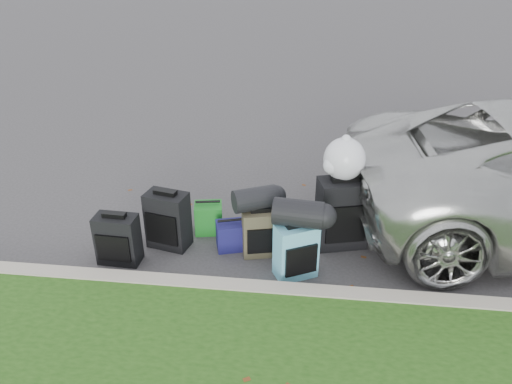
# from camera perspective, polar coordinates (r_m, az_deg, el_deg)

# --- Properties ---
(ground) EXTENTS (120.00, 120.00, 0.00)m
(ground) POSITION_cam_1_polar(r_m,az_deg,el_deg) (5.90, 0.75, -5.68)
(ground) COLOR #383535
(ground) RESTS_ON ground
(curb) EXTENTS (120.00, 0.18, 0.15)m
(curb) POSITION_cam_1_polar(r_m,az_deg,el_deg) (5.05, -0.44, -11.23)
(curb) COLOR #9E937F
(curb) RESTS_ON ground
(suitcase_small_black) EXTENTS (0.46, 0.27, 0.56)m
(suitcase_small_black) POSITION_cam_1_polar(r_m,az_deg,el_deg) (5.63, -15.50, -5.23)
(suitcase_small_black) COLOR black
(suitcase_small_black) RESTS_ON ground
(suitcase_large_black_left) EXTENTS (0.52, 0.38, 0.67)m
(suitcase_large_black_left) POSITION_cam_1_polar(r_m,az_deg,el_deg) (5.75, -10.03, -3.18)
(suitcase_large_black_left) COLOR black
(suitcase_large_black_left) RESTS_ON ground
(suitcase_olive) EXTENTS (0.44, 0.33, 0.54)m
(suitcase_olive) POSITION_cam_1_polar(r_m,az_deg,el_deg) (5.56, 0.51, -4.64)
(suitcase_olive) COLOR #373322
(suitcase_olive) RESTS_ON ground
(suitcase_teal) EXTENTS (0.49, 0.41, 0.60)m
(suitcase_teal) POSITION_cam_1_polar(r_m,az_deg,el_deg) (5.23, 4.57, -6.72)
(suitcase_teal) COLOR teal
(suitcase_teal) RESTS_ON ground
(suitcase_large_black_right) EXTENTS (0.62, 0.46, 0.83)m
(suitcase_large_black_right) POSITION_cam_1_polar(r_m,az_deg,el_deg) (5.73, 9.77, -2.40)
(suitcase_large_black_right) COLOR black
(suitcase_large_black_right) RESTS_ON ground
(tote_green) EXTENTS (0.37, 0.31, 0.37)m
(tote_green) POSITION_cam_1_polar(r_m,az_deg,el_deg) (6.02, -5.44, -2.98)
(tote_green) COLOR #1B7921
(tote_green) RESTS_ON ground
(tote_navy) EXTENTS (0.36, 0.32, 0.33)m
(tote_navy) POSITION_cam_1_polar(r_m,az_deg,el_deg) (5.71, -2.95, -5.00)
(tote_navy) COLOR #181751
(tote_navy) RESTS_ON ground
(duffel_left) EXTENTS (0.54, 0.43, 0.26)m
(duffel_left) POSITION_cam_1_polar(r_m,az_deg,el_deg) (5.40, -0.11, -0.80)
(duffel_left) COLOR black
(duffel_left) RESTS_ON suitcase_olive
(duffel_right) EXTENTS (0.53, 0.33, 0.28)m
(duffel_right) POSITION_cam_1_polar(r_m,az_deg,el_deg) (5.00, 4.88, -2.45)
(duffel_right) COLOR black
(duffel_right) RESTS_ON suitcase_teal
(trash_bag) EXTENTS (0.46, 0.46, 0.46)m
(trash_bag) POSITION_cam_1_polar(r_m,az_deg,el_deg) (5.49, 10.07, 3.73)
(trash_bag) COLOR silver
(trash_bag) RESTS_ON suitcase_large_black_right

